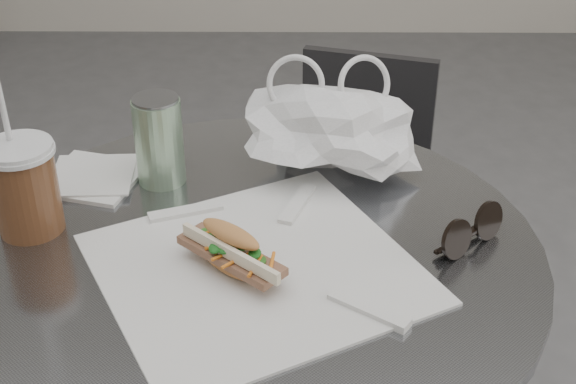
{
  "coord_description": "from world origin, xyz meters",
  "views": [
    {
      "loc": [
        0.05,
        -0.65,
        1.35
      ],
      "look_at": [
        0.05,
        0.26,
        0.79
      ],
      "focal_mm": 50.0,
      "sensor_mm": 36.0,
      "label": 1
    }
  ],
  "objects_px": {
    "banh_mi": "(231,251)",
    "sunglasses": "(471,232)",
    "drink_can": "(159,140)",
    "iced_coffee": "(25,186)",
    "chair_far": "(349,239)"
  },
  "relations": [
    {
      "from": "drink_can",
      "to": "sunglasses",
      "type": "bearing_deg",
      "value": -21.04
    },
    {
      "from": "sunglasses",
      "to": "drink_can",
      "type": "height_order",
      "value": "drink_can"
    },
    {
      "from": "iced_coffee",
      "to": "sunglasses",
      "type": "bearing_deg",
      "value": -3.42
    },
    {
      "from": "banh_mi",
      "to": "sunglasses",
      "type": "xyz_separation_m",
      "value": [
        0.31,
        0.06,
        -0.01
      ]
    },
    {
      "from": "chair_far",
      "to": "sunglasses",
      "type": "height_order",
      "value": "sunglasses"
    },
    {
      "from": "iced_coffee",
      "to": "drink_can",
      "type": "height_order",
      "value": "iced_coffee"
    },
    {
      "from": "sunglasses",
      "to": "drink_can",
      "type": "relative_size",
      "value": 0.77
    },
    {
      "from": "banh_mi",
      "to": "drink_can",
      "type": "distance_m",
      "value": 0.26
    },
    {
      "from": "banh_mi",
      "to": "drink_can",
      "type": "bearing_deg",
      "value": 158.68
    },
    {
      "from": "iced_coffee",
      "to": "drink_can",
      "type": "xyz_separation_m",
      "value": [
        0.16,
        0.13,
        0.0
      ]
    },
    {
      "from": "sunglasses",
      "to": "drink_can",
      "type": "xyz_separation_m",
      "value": [
        -0.43,
        0.16,
        0.05
      ]
    },
    {
      "from": "iced_coffee",
      "to": "chair_far",
      "type": "bearing_deg",
      "value": 50.74
    },
    {
      "from": "chair_far",
      "to": "drink_can",
      "type": "distance_m",
      "value": 0.74
    },
    {
      "from": "chair_far",
      "to": "sunglasses",
      "type": "relative_size",
      "value": 6.82
    },
    {
      "from": "chair_far",
      "to": "iced_coffee",
      "type": "bearing_deg",
      "value": 66.85
    }
  ]
}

